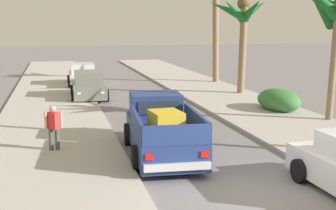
{
  "coord_description": "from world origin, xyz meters",
  "views": [
    {
      "loc": [
        -4.56,
        -9.75,
        4.18
      ],
      "look_at": [
        -0.52,
        6.45,
        1.2
      ],
      "focal_mm": 48.53,
      "sensor_mm": 36.0,
      "label": 1
    }
  ],
  "objects_px": {
    "car_right_near": "(83,75)",
    "car_left_mid": "(89,86)",
    "palm_tree_left_mid": "(241,18)",
    "hedge_bush": "(279,100)",
    "pickup_truck": "(162,130)",
    "pedestrian": "(54,126)"
  },
  "relations": [
    {
      "from": "palm_tree_left_mid",
      "to": "car_right_near",
      "type": "bearing_deg",
      "value": 143.92
    },
    {
      "from": "pedestrian",
      "to": "palm_tree_left_mid",
      "type": "bearing_deg",
      "value": 43.24
    },
    {
      "from": "palm_tree_left_mid",
      "to": "hedge_bush",
      "type": "distance_m",
      "value": 6.62
    },
    {
      "from": "car_left_mid",
      "to": "palm_tree_left_mid",
      "type": "distance_m",
      "value": 9.66
    },
    {
      "from": "pickup_truck",
      "to": "car_left_mid",
      "type": "distance_m",
      "value": 12.08
    },
    {
      "from": "pickup_truck",
      "to": "pedestrian",
      "type": "bearing_deg",
      "value": 165.25
    },
    {
      "from": "car_left_mid",
      "to": "pedestrian",
      "type": "xyz_separation_m",
      "value": [
        -1.94,
        -11.1,
        0.2
      ]
    },
    {
      "from": "car_left_mid",
      "to": "hedge_bush",
      "type": "xyz_separation_m",
      "value": [
        8.62,
        -6.28,
        -0.16
      ]
    },
    {
      "from": "hedge_bush",
      "to": "pickup_truck",
      "type": "bearing_deg",
      "value": -141.4
    },
    {
      "from": "palm_tree_left_mid",
      "to": "car_left_mid",
      "type": "bearing_deg",
      "value": 173.68
    },
    {
      "from": "pedestrian",
      "to": "hedge_bush",
      "type": "bearing_deg",
      "value": 24.54
    },
    {
      "from": "palm_tree_left_mid",
      "to": "hedge_bush",
      "type": "xyz_separation_m",
      "value": [
        -0.2,
        -5.3,
        -3.97
      ]
    },
    {
      "from": "car_left_mid",
      "to": "hedge_bush",
      "type": "distance_m",
      "value": 10.67
    },
    {
      "from": "car_right_near",
      "to": "palm_tree_left_mid",
      "type": "distance_m",
      "value": 11.58
    },
    {
      "from": "palm_tree_left_mid",
      "to": "pedestrian",
      "type": "bearing_deg",
      "value": -136.76
    },
    {
      "from": "pickup_truck",
      "to": "pedestrian",
      "type": "relative_size",
      "value": 3.36
    },
    {
      "from": "car_right_near",
      "to": "hedge_bush",
      "type": "distance_m",
      "value": 14.57
    },
    {
      "from": "car_left_mid",
      "to": "car_right_near",
      "type": "bearing_deg",
      "value": 90.11
    },
    {
      "from": "hedge_bush",
      "to": "pedestrian",
      "type": "bearing_deg",
      "value": -155.46
    },
    {
      "from": "pickup_truck",
      "to": "pedestrian",
      "type": "height_order",
      "value": "pickup_truck"
    },
    {
      "from": "car_right_near",
      "to": "pedestrian",
      "type": "bearing_deg",
      "value": -96.63
    },
    {
      "from": "car_right_near",
      "to": "car_left_mid",
      "type": "height_order",
      "value": "same"
    }
  ]
}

